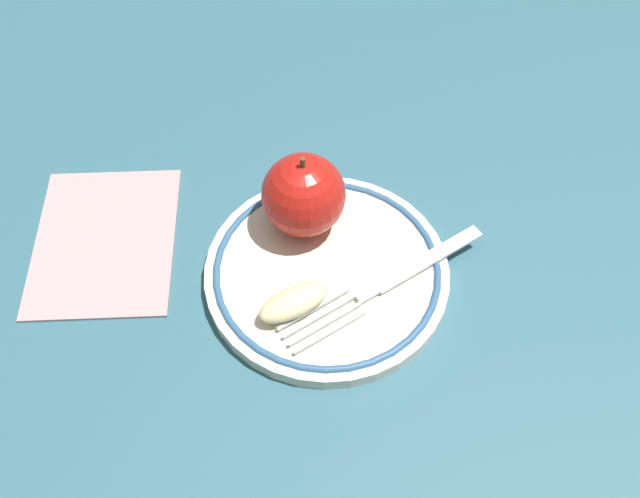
# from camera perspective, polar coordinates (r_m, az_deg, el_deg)

# --- Properties ---
(ground_plane) EXTENTS (2.00, 2.00, 0.00)m
(ground_plane) POSITION_cam_1_polar(r_m,az_deg,el_deg) (0.60, 0.54, -2.32)
(ground_plane) COLOR #305D6B
(plate) EXTENTS (0.20, 0.20, 0.02)m
(plate) POSITION_cam_1_polar(r_m,az_deg,el_deg) (0.59, -0.00, -1.56)
(plate) COLOR beige
(plate) RESTS_ON ground_plane
(apple_red_whole) EXTENTS (0.07, 0.07, 0.08)m
(apple_red_whole) POSITION_cam_1_polar(r_m,az_deg,el_deg) (0.58, -1.32, 4.34)
(apple_red_whole) COLOR red
(apple_red_whole) RESTS_ON plate
(apple_slice_front) EXTENTS (0.04, 0.06, 0.02)m
(apple_slice_front) POSITION_cam_1_polar(r_m,az_deg,el_deg) (0.55, -2.11, -4.26)
(apple_slice_front) COLOR beige
(apple_slice_front) RESTS_ON plate
(fork) EXTENTS (0.09, 0.18, 0.00)m
(fork) POSITION_cam_1_polar(r_m,az_deg,el_deg) (0.58, 5.80, -2.46)
(fork) COLOR silver
(fork) RESTS_ON plate
(napkin_folded) EXTENTS (0.17, 0.14, 0.01)m
(napkin_folded) POSITION_cam_1_polar(r_m,az_deg,el_deg) (0.64, -16.84, 0.71)
(napkin_folded) COLOR #C09394
(napkin_folded) RESTS_ON ground_plane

